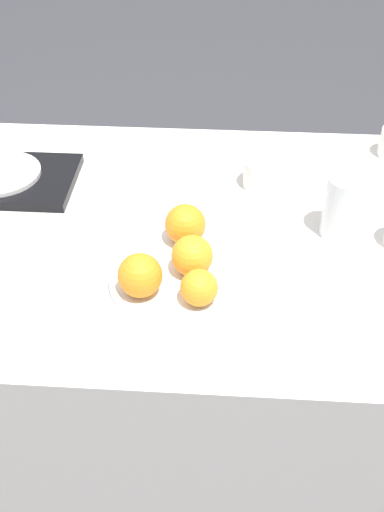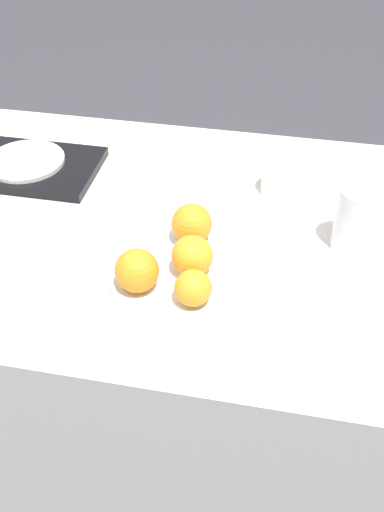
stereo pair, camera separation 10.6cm
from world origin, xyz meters
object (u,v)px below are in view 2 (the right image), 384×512
(fruit_platter, at_px, (192,273))
(serving_tray, at_px, (27,167))
(orange_0, at_px, (192,256))
(cup_2, at_px, (282,179))
(water_glass, at_px, (356,218))
(orange_3, at_px, (192,224))
(side_plate, at_px, (26,161))
(orange_1, at_px, (193,288))
(orange_2, at_px, (137,271))

(fruit_platter, height_order, serving_tray, serving_tray)
(orange_0, height_order, cup_2, orange_0)
(water_glass, height_order, serving_tray, water_glass)
(orange_3, height_order, serving_tray, orange_3)
(orange_0, relative_size, serving_tray, 0.23)
(serving_tray, distance_m, cup_2, 0.58)
(cup_2, bearing_deg, serving_tray, -177.41)
(water_glass, distance_m, side_plate, 0.73)
(orange_1, bearing_deg, fruit_platter, 102.60)
(fruit_platter, xyz_separation_m, orange_1, (0.02, -0.08, 0.04))
(side_plate, relative_size, cup_2, 1.97)
(orange_0, bearing_deg, side_plate, 147.48)
(orange_0, distance_m, orange_3, 0.09)
(fruit_platter, distance_m, orange_1, 0.08)
(orange_3, distance_m, serving_tray, 0.46)
(side_plate, bearing_deg, orange_3, -24.48)
(orange_1, distance_m, orange_2, 0.10)
(orange_0, xyz_separation_m, orange_2, (-0.09, -0.06, 0.00))
(orange_3, bearing_deg, orange_1, -77.94)
(side_plate, bearing_deg, serving_tray, 0.00)
(serving_tray, height_order, cup_2, cup_2)
(serving_tray, relative_size, cup_2, 3.64)
(serving_tray, bearing_deg, orange_2, -43.76)
(orange_3, relative_size, side_plate, 0.44)
(orange_2, distance_m, water_glass, 0.42)
(orange_0, bearing_deg, water_glass, 27.89)
(fruit_platter, xyz_separation_m, orange_2, (-0.08, -0.06, 0.04))
(orange_0, xyz_separation_m, water_glass, (0.28, 0.15, 0.01))
(fruit_platter, xyz_separation_m, serving_tray, (-0.44, 0.28, 0.00))
(side_plate, bearing_deg, cup_2, 2.59)
(water_glass, bearing_deg, orange_0, -152.11)
(water_glass, distance_m, cup_2, 0.22)
(cup_2, bearing_deg, orange_2, -121.29)
(orange_0, height_order, serving_tray, orange_0)
(cup_2, bearing_deg, orange_0, -114.00)
(fruit_platter, distance_m, side_plate, 0.52)
(fruit_platter, distance_m, orange_3, 0.10)
(serving_tray, bearing_deg, water_glass, -10.19)
(cup_2, bearing_deg, fruit_platter, -114.02)
(fruit_platter, bearing_deg, serving_tray, 147.42)
(orange_3, bearing_deg, cup_2, 54.56)
(side_plate, height_order, cup_2, cup_2)
(orange_1, distance_m, water_glass, 0.35)
(orange_3, xyz_separation_m, side_plate, (-0.42, 0.19, -0.03))
(side_plate, distance_m, cup_2, 0.57)
(orange_3, bearing_deg, fruit_platter, -78.39)
(orange_0, relative_size, cup_2, 0.84)
(orange_0, height_order, side_plate, orange_0)
(orange_1, bearing_deg, orange_2, 170.56)
(orange_1, bearing_deg, orange_3, 102.06)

